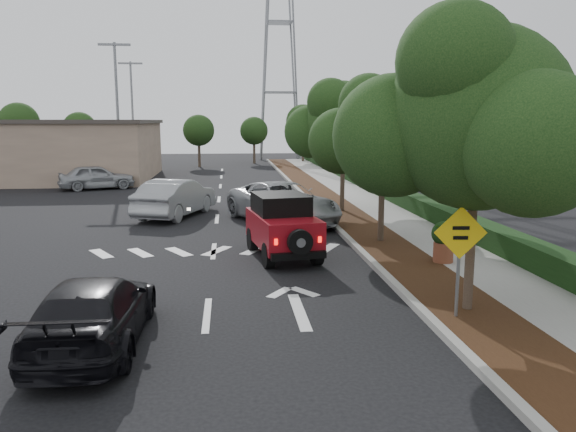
{
  "coord_description": "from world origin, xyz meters",
  "views": [
    {
      "loc": [
        0.51,
        -11.64,
        4.13
      ],
      "look_at": [
        2.07,
        3.0,
        1.61
      ],
      "focal_mm": 35.0,
      "sensor_mm": 36.0,
      "label": 1
    }
  ],
  "objects": [
    {
      "name": "planting_strip",
      "position": [
        5.6,
        12.0,
        0.06
      ],
      "size": [
        1.8,
        70.0,
        0.12
      ],
      "primitive_type": "cube",
      "color": "black",
      "rests_on": "ground"
    },
    {
      "name": "hedge",
      "position": [
        8.9,
        12.0,
        0.4
      ],
      "size": [
        0.8,
        70.0,
        0.8
      ],
      "primitive_type": "cube",
      "color": "black",
      "rests_on": "ground"
    },
    {
      "name": "red_jeep",
      "position": [
        2.1,
        5.16,
        0.97
      ],
      "size": [
        2.14,
        3.87,
        1.91
      ],
      "rotation": [
        0.0,
        0.0,
        0.15
      ],
      "color": "black",
      "rests_on": "ground"
    },
    {
      "name": "sidewalk",
      "position": [
        7.5,
        12.0,
        0.06
      ],
      "size": [
        2.0,
        70.0,
        0.12
      ],
      "primitive_type": "cube",
      "color": "gray",
      "rests_on": "ground"
    },
    {
      "name": "street_tree_far",
      "position": [
        5.6,
        13.0,
        0.0
      ],
      "size": [
        3.4,
        3.4,
        5.62
      ],
      "primitive_type": null,
      "color": "black",
      "rests_on": "ground"
    },
    {
      "name": "curb",
      "position": [
        4.6,
        12.0,
        0.07
      ],
      "size": [
        0.2,
        70.0,
        0.15
      ],
      "primitive_type": "cube",
      "color": "#9E9B93",
      "rests_on": "ground"
    },
    {
      "name": "silver_suv_ahead",
      "position": [
        2.69,
        10.82,
        0.82
      ],
      "size": [
        4.83,
        6.53,
        1.65
      ],
      "primitive_type": "imported",
      "rotation": [
        0.0,
        0.0,
        0.4
      ],
      "color": "#95989C",
      "rests_on": "ground"
    },
    {
      "name": "parked_suv",
      "position": [
        -7.42,
        23.24,
        0.75
      ],
      "size": [
        4.76,
        3.17,
        1.5
      ],
      "primitive_type": "imported",
      "rotation": [
        0.0,
        0.0,
        1.92
      ],
      "color": "#A1A4A8",
      "rests_on": "ground"
    },
    {
      "name": "light_pole_b",
      "position": [
        -7.5,
        38.0,
        0.0
      ],
      "size": [
        2.0,
        0.22,
        9.0
      ],
      "primitive_type": null,
      "color": "slate",
      "rests_on": "ground"
    },
    {
      "name": "street_tree_mid",
      "position": [
        5.6,
        6.5,
        0.0
      ],
      "size": [
        3.2,
        3.2,
        5.32
      ],
      "primitive_type": null,
      "color": "black",
      "rests_on": "ground"
    },
    {
      "name": "terracotta_planter",
      "position": [
        6.6,
        3.45,
        0.84
      ],
      "size": [
        0.71,
        0.71,
        1.24
      ],
      "rotation": [
        0.0,
        0.0,
        -0.02
      ],
      "color": "brown",
      "rests_on": "ground"
    },
    {
      "name": "street_tree_near",
      "position": [
        5.6,
        -0.5,
        0.0
      ],
      "size": [
        3.8,
        3.8,
        5.92
      ],
      "primitive_type": null,
      "color": "black",
      "rests_on": "ground"
    },
    {
      "name": "silver_sedan_oncoming",
      "position": [
        -1.77,
        12.85,
        0.82
      ],
      "size": [
        3.38,
        5.26,
        1.64
      ],
      "primitive_type": "imported",
      "rotation": [
        0.0,
        0.0,
        2.78
      ],
      "color": "#929599",
      "rests_on": "ground"
    },
    {
      "name": "black_suv_oncoming",
      "position": [
        -2.01,
        -1.43,
        0.65
      ],
      "size": [
        1.85,
        4.48,
        1.3
      ],
      "primitive_type": "imported",
      "rotation": [
        0.0,
        0.0,
        3.13
      ],
      "color": "black",
      "rests_on": "ground"
    },
    {
      "name": "speed_hump_sign",
      "position": [
        5.16,
        -0.97,
        1.6
      ],
      "size": [
        1.08,
        0.13,
        2.31
      ],
      "rotation": [
        0.0,
        0.0,
        -0.1
      ],
      "color": "slate",
      "rests_on": "ground"
    },
    {
      "name": "light_pole_a",
      "position": [
        -6.5,
        26.0,
        0.0
      ],
      "size": [
        2.0,
        0.22,
        9.0
      ],
      "primitive_type": null,
      "color": "slate",
      "rests_on": "ground"
    },
    {
      "name": "transmission_tower",
      "position": [
        6.0,
        48.0,
        0.0
      ],
      "size": [
        7.0,
        4.0,
        28.0
      ],
      "primitive_type": null,
      "color": "slate",
      "rests_on": "ground"
    },
    {
      "name": "ground",
      "position": [
        0.0,
        0.0,
        0.0
      ],
      "size": [
        120.0,
        120.0,
        0.0
      ],
      "primitive_type": "plane",
      "color": "black",
      "rests_on": "ground"
    }
  ]
}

